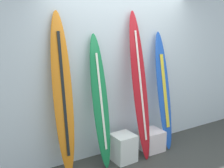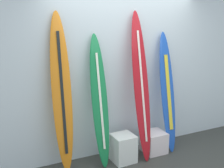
{
  "view_description": "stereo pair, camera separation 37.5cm",
  "coord_description": "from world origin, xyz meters",
  "px_view_note": "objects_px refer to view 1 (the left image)",
  "views": [
    {
      "loc": [
        -2.25,
        -2.18,
        2.0
      ],
      "look_at": [
        -0.34,
        0.95,
        1.19
      ],
      "focal_mm": 41.66,
      "sensor_mm": 36.0,
      "label": 1
    },
    {
      "loc": [
        -1.92,
        -2.36,
        2.0
      ],
      "look_at": [
        -0.34,
        0.95,
        1.19
      ],
      "focal_mm": 41.66,
      "sensor_mm": 36.0,
      "label": 2
    }
  ],
  "objects_px": {
    "surfboard_crimson": "(140,85)",
    "surfboard_cobalt": "(164,92)",
    "surfboard_emerald": "(100,102)",
    "display_block_left": "(123,148)",
    "display_block_center": "(151,140)",
    "surfboard_sunset": "(63,96)"
  },
  "relations": [
    {
      "from": "surfboard_crimson",
      "to": "surfboard_cobalt",
      "type": "relative_size",
      "value": 1.17
    },
    {
      "from": "surfboard_emerald",
      "to": "display_block_left",
      "type": "height_order",
      "value": "surfboard_emerald"
    },
    {
      "from": "surfboard_crimson",
      "to": "display_block_center",
      "type": "distance_m",
      "value": 0.99
    },
    {
      "from": "display_block_center",
      "to": "surfboard_crimson",
      "type": "bearing_deg",
      "value": 177.65
    },
    {
      "from": "surfboard_cobalt",
      "to": "surfboard_emerald",
      "type": "bearing_deg",
      "value": 179.04
    },
    {
      "from": "surfboard_cobalt",
      "to": "surfboard_sunset",
      "type": "bearing_deg",
      "value": 176.64
    },
    {
      "from": "surfboard_sunset",
      "to": "display_block_center",
      "type": "height_order",
      "value": "surfboard_sunset"
    },
    {
      "from": "surfboard_crimson",
      "to": "display_block_center",
      "type": "relative_size",
      "value": 6.37
    },
    {
      "from": "surfboard_sunset",
      "to": "surfboard_cobalt",
      "type": "bearing_deg",
      "value": -3.36
    },
    {
      "from": "surfboard_sunset",
      "to": "display_block_left",
      "type": "distance_m",
      "value": 1.25
    },
    {
      "from": "surfboard_cobalt",
      "to": "display_block_center",
      "type": "xyz_separation_m",
      "value": [
        -0.26,
        -0.04,
        -0.78
      ]
    },
    {
      "from": "surfboard_cobalt",
      "to": "display_block_center",
      "type": "height_order",
      "value": "surfboard_cobalt"
    },
    {
      "from": "surfboard_emerald",
      "to": "surfboard_crimson",
      "type": "distance_m",
      "value": 0.68
    },
    {
      "from": "surfboard_crimson",
      "to": "display_block_center",
      "type": "height_order",
      "value": "surfboard_crimson"
    },
    {
      "from": "surfboard_sunset",
      "to": "surfboard_emerald",
      "type": "distance_m",
      "value": 0.55
    },
    {
      "from": "surfboard_sunset",
      "to": "surfboard_emerald",
      "type": "xyz_separation_m",
      "value": [
        0.53,
        -0.08,
        -0.15
      ]
    },
    {
      "from": "surfboard_emerald",
      "to": "display_block_center",
      "type": "xyz_separation_m",
      "value": [
        0.92,
        -0.06,
        -0.78
      ]
    },
    {
      "from": "display_block_left",
      "to": "display_block_center",
      "type": "xyz_separation_m",
      "value": [
        0.59,
        0.05,
        -0.04
      ]
    },
    {
      "from": "surfboard_sunset",
      "to": "surfboard_emerald",
      "type": "height_order",
      "value": "surfboard_sunset"
    },
    {
      "from": "surfboard_emerald",
      "to": "surfboard_cobalt",
      "type": "height_order",
      "value": "surfboard_cobalt"
    },
    {
      "from": "surfboard_emerald",
      "to": "display_block_center",
      "type": "bearing_deg",
      "value": -3.95
    },
    {
      "from": "surfboard_emerald",
      "to": "surfboard_crimson",
      "type": "bearing_deg",
      "value": -4.59
    }
  ]
}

